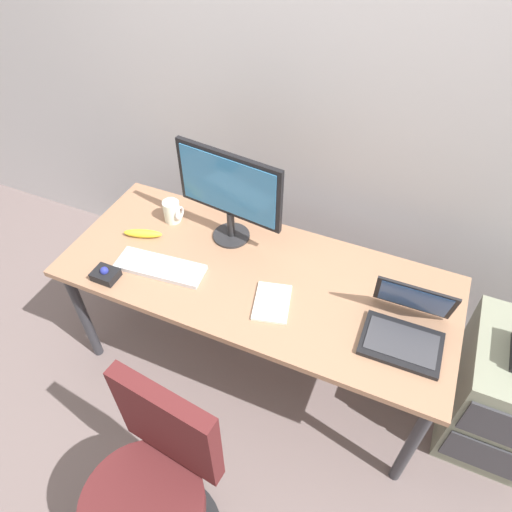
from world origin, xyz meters
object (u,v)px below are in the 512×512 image
Objects in this scene: keyboard at (160,267)px; banana at (143,234)px; monitor_main at (229,190)px; paper_notepad at (272,302)px; office_chair at (156,494)px; file_cabinet at (503,394)px; laptop at (406,327)px; trackball_mouse at (105,274)px; coffee_mug at (172,211)px.

keyboard is 0.25m from banana.
keyboard is (-0.20, -0.33, -0.27)m from monitor_main.
office_chair is at bearing -99.38° from paper_notepad.
file_cabinet is at bearing -3.26° from monitor_main.
monitor_main is 1.68× the size of laptop.
banana is (-1.28, 0.07, -0.03)m from laptop.
trackball_mouse is (-0.39, -0.47, -0.26)m from monitor_main.
paper_notepad is at bearing 12.36° from trackball_mouse.
coffee_mug is at bearing 81.15° from trackball_mouse.
coffee_mug is 0.19m from banana.
laptop is (0.67, 0.85, 0.33)m from office_chair.
laptop is 1.52× the size of paper_notepad.
keyboard reaches higher than file_cabinet.
coffee_mug is (0.07, 0.46, 0.03)m from trackball_mouse.
trackball_mouse is 0.58× the size of banana.
office_chair is 1.13m from laptop.
laptop is at bearing -11.24° from coffee_mug.
paper_notepad is at bearing -42.06° from monitor_main.
banana is (-0.61, 0.93, 0.29)m from office_chair.
office_chair is 8.19× the size of coffee_mug.
monitor_main reaches higher than coffee_mug.
trackball_mouse is 0.47m from coffee_mug.
coffee_mug reaches higher than paper_notepad.
coffee_mug is at bearing 110.67° from keyboard.
keyboard is 2.22× the size of banana.
trackball_mouse reaches higher than banana.
monitor_main is 0.47m from keyboard.
banana is (-0.39, -0.17, -0.26)m from monitor_main.
office_chair reaches higher than file_cabinet.
file_cabinet is at bearing 12.33° from trackball_mouse.
paper_notepad is 0.75m from banana.
laptop is at bearing 4.16° from keyboard.
laptop reaches higher than keyboard.
trackball_mouse is 0.96× the size of coffee_mug.
monitor_main is (-1.39, 0.08, 0.67)m from file_cabinet.
file_cabinet is 5.65× the size of trackball_mouse.
paper_notepad is (0.74, 0.16, -0.02)m from trackball_mouse.
trackball_mouse is at bearing -98.85° from coffee_mug.
office_chair is at bearing -46.02° from trackball_mouse.
office_chair is at bearing -61.86° from keyboard.
keyboard is at bearing -121.79° from monitor_main.
laptop is (-0.51, -0.17, 0.44)m from file_cabinet.
office_chair is 0.92m from keyboard.
trackball_mouse is 0.30m from banana.
laptop is at bearing -15.54° from monitor_main.
office_chair is 1.25m from monitor_main.
monitor_main reaches higher than file_cabinet.
coffee_mug reaches higher than file_cabinet.
monitor_main is at bearing 23.63° from banana.
trackball_mouse is at bearing -129.99° from monitor_main.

